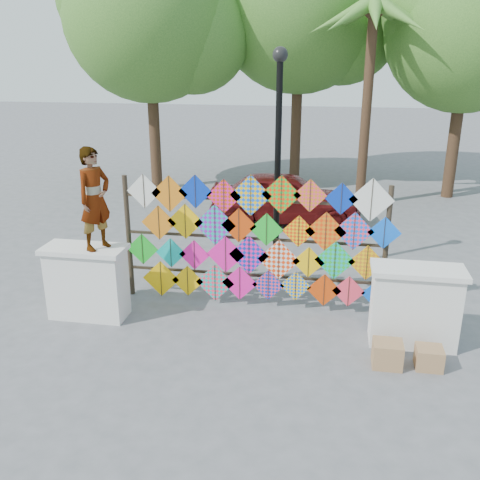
% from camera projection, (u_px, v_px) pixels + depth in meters
% --- Properties ---
extents(ground, '(80.00, 80.00, 0.00)m').
position_uv_depth(ground, '(245.00, 323.00, 9.10)').
color(ground, slate).
rests_on(ground, ground).
extents(parapet_left, '(1.40, 0.65, 1.28)m').
position_uv_depth(parapet_left, '(87.00, 282.00, 9.13)').
color(parapet_left, white).
rests_on(parapet_left, ground).
extents(parapet_right, '(1.40, 0.65, 1.28)m').
position_uv_depth(parapet_right, '(415.00, 306.00, 8.26)').
color(parapet_right, white).
rests_on(parapet_right, ground).
extents(kite_rack, '(4.87, 0.24, 2.43)m').
position_uv_depth(kite_rack, '(256.00, 241.00, 9.35)').
color(kite_rack, '#2D2419').
rests_on(kite_rack, ground).
extents(tree_west, '(5.85, 5.20, 8.01)m').
position_uv_depth(tree_west, '(152.00, 18.00, 16.43)').
color(tree_west, '#44321D').
rests_on(tree_west, ground).
extents(tree_mid, '(6.30, 5.60, 8.61)m').
position_uv_depth(tree_mid, '(303.00, 7.00, 17.43)').
color(tree_mid, '#44321D').
rests_on(tree_mid, ground).
extents(tree_east, '(5.40, 4.80, 7.42)m').
position_uv_depth(tree_east, '(472.00, 30.00, 15.49)').
color(tree_east, '#44321D').
rests_on(tree_east, ground).
extents(palm_tree, '(3.62, 3.62, 5.83)m').
position_uv_depth(palm_tree, '(372.00, 30.00, 14.55)').
color(palm_tree, '#44321D').
rests_on(palm_tree, ground).
extents(vendor_woman, '(0.63, 0.73, 1.69)m').
position_uv_depth(vendor_woman, '(95.00, 199.00, 8.60)').
color(vendor_woman, '#99999E').
rests_on(vendor_woman, parapet_left).
extents(sedan, '(4.14, 1.96, 1.37)m').
position_uv_depth(sedan, '(286.00, 197.00, 14.35)').
color(sedan, '#560E0F').
rests_on(sedan, ground).
extents(lamppost, '(0.28, 0.28, 4.46)m').
position_uv_depth(lamppost, '(278.00, 146.00, 10.02)').
color(lamppost, black).
rests_on(lamppost, ground).
extents(cardboard_box_near, '(0.43, 0.38, 0.38)m').
position_uv_depth(cardboard_box_near, '(387.00, 354.00, 7.80)').
color(cardboard_box_near, '#9B7A4B').
rests_on(cardboard_box_near, ground).
extents(cardboard_box_far, '(0.38, 0.35, 0.32)m').
position_uv_depth(cardboard_box_far, '(429.00, 358.00, 7.76)').
color(cardboard_box_far, '#9B7A4B').
rests_on(cardboard_box_far, ground).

